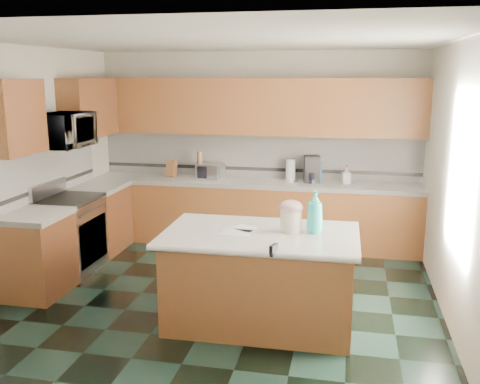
% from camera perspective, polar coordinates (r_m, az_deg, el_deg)
% --- Properties ---
extents(floor, '(4.60, 4.60, 0.00)m').
position_cam_1_polar(floor, '(5.88, -2.16, -11.38)').
color(floor, black).
rests_on(floor, ground).
extents(ceiling, '(4.60, 4.60, 0.00)m').
position_cam_1_polar(ceiling, '(5.40, -2.40, 15.88)').
color(ceiling, white).
rests_on(ceiling, ground).
extents(wall_back, '(4.60, 0.04, 2.70)m').
position_cam_1_polar(wall_back, '(7.73, 1.87, 4.79)').
color(wall_back, silver).
rests_on(wall_back, ground).
extents(wall_front, '(4.60, 0.04, 2.70)m').
position_cam_1_polar(wall_front, '(3.34, -11.92, -5.67)').
color(wall_front, silver).
rests_on(wall_front, ground).
extents(wall_left, '(0.04, 4.60, 2.70)m').
position_cam_1_polar(wall_left, '(6.44, -22.76, 2.30)').
color(wall_left, silver).
rests_on(wall_left, ground).
extents(wall_right, '(0.04, 4.60, 2.70)m').
position_cam_1_polar(wall_right, '(5.42, 22.27, 0.60)').
color(wall_right, silver).
rests_on(wall_right, ground).
extents(back_base_cab, '(4.60, 0.60, 0.86)m').
position_cam_1_polar(back_base_cab, '(7.59, 1.41, -2.42)').
color(back_base_cab, '#32190D').
rests_on(back_base_cab, ground).
extents(back_countertop, '(4.60, 0.64, 0.06)m').
position_cam_1_polar(back_countertop, '(7.49, 1.43, 0.98)').
color(back_countertop, white).
rests_on(back_countertop, back_base_cab).
extents(back_upper_cab, '(4.60, 0.33, 0.78)m').
position_cam_1_polar(back_upper_cab, '(7.49, 1.66, 9.09)').
color(back_upper_cab, '#32190D').
rests_on(back_upper_cab, wall_back).
extents(back_backsplash, '(4.60, 0.02, 0.63)m').
position_cam_1_polar(back_backsplash, '(7.71, 1.83, 3.91)').
color(back_backsplash, silver).
rests_on(back_backsplash, back_countertop).
extents(back_accent_band, '(4.60, 0.01, 0.05)m').
position_cam_1_polar(back_accent_band, '(7.74, 1.81, 2.48)').
color(back_accent_band, black).
rests_on(back_accent_band, back_countertop).
extents(left_base_cab_rear, '(0.60, 0.82, 0.86)m').
position_cam_1_polar(left_base_cab_rear, '(7.56, -14.70, -2.90)').
color(left_base_cab_rear, '#32190D').
rests_on(left_base_cab_rear, ground).
extents(left_counter_rear, '(0.64, 0.82, 0.06)m').
position_cam_1_polar(left_counter_rear, '(7.45, -14.89, 0.51)').
color(left_counter_rear, white).
rests_on(left_counter_rear, left_base_cab_rear).
extents(left_base_cab_front, '(0.60, 0.72, 0.86)m').
position_cam_1_polar(left_base_cab_front, '(6.29, -20.86, -6.43)').
color(left_base_cab_front, '#32190D').
rests_on(left_base_cab_front, ground).
extents(left_counter_front, '(0.64, 0.72, 0.06)m').
position_cam_1_polar(left_counter_front, '(6.16, -21.19, -2.37)').
color(left_counter_front, white).
rests_on(left_counter_front, left_base_cab_front).
extents(left_backsplash, '(0.02, 2.30, 0.63)m').
position_cam_1_polar(left_backsplash, '(6.90, -19.92, 2.16)').
color(left_backsplash, silver).
rests_on(left_backsplash, wall_left).
extents(left_accent_band, '(0.01, 2.30, 0.05)m').
position_cam_1_polar(left_accent_band, '(6.93, -19.76, 0.58)').
color(left_accent_band, black).
rests_on(left_accent_band, wall_left).
extents(left_upper_cab_rear, '(0.33, 1.09, 0.78)m').
position_cam_1_polar(left_upper_cab_rear, '(7.50, -15.81, 8.64)').
color(left_upper_cab_rear, '#32190D').
rests_on(left_upper_cab_rear, wall_left).
extents(left_upper_cab_front, '(0.33, 0.72, 0.78)m').
position_cam_1_polar(left_upper_cab_front, '(6.07, -23.05, 7.34)').
color(left_upper_cab_front, '#32190D').
rests_on(left_upper_cab_front, wall_left).
extents(range_body, '(0.60, 0.76, 0.88)m').
position_cam_1_polar(range_body, '(6.89, -17.59, -4.49)').
color(range_body, '#B7B7BC').
rests_on(range_body, ground).
extents(range_oven_door, '(0.02, 0.68, 0.55)m').
position_cam_1_polar(range_oven_door, '(6.76, -15.42, -5.01)').
color(range_oven_door, black).
rests_on(range_oven_door, range_body).
extents(range_cooktop, '(0.62, 0.78, 0.04)m').
position_cam_1_polar(range_cooktop, '(6.77, -17.85, -0.76)').
color(range_cooktop, black).
rests_on(range_cooktop, range_body).
extents(range_handle, '(0.02, 0.66, 0.02)m').
position_cam_1_polar(range_handle, '(6.65, -15.37, -1.90)').
color(range_handle, '#B7B7BC').
rests_on(range_handle, range_body).
extents(range_backguard, '(0.06, 0.76, 0.18)m').
position_cam_1_polar(range_backguard, '(6.88, -19.80, 0.32)').
color(range_backguard, '#B7B7BC').
rests_on(range_backguard, range_body).
extents(microwave, '(0.50, 0.73, 0.41)m').
position_cam_1_polar(microwave, '(6.64, -18.32, 6.25)').
color(microwave, '#B7B7BC').
rests_on(microwave, wall_left).
extents(island_base, '(1.74, 1.01, 0.86)m').
position_cam_1_polar(island_base, '(5.22, 2.17, -9.46)').
color(island_base, '#32190D').
rests_on(island_base, ground).
extents(island_top, '(1.84, 1.11, 0.06)m').
position_cam_1_polar(island_top, '(5.06, 2.22, -4.62)').
color(island_top, white).
rests_on(island_top, island_base).
extents(island_bullnose, '(1.83, 0.08, 0.06)m').
position_cam_1_polar(island_bullnose, '(4.55, 1.08, -6.59)').
color(island_bullnose, white).
rests_on(island_bullnose, island_base).
extents(treat_jar, '(0.23, 0.23, 0.21)m').
position_cam_1_polar(treat_jar, '(5.05, 5.45, -3.12)').
color(treat_jar, beige).
rests_on(treat_jar, island_top).
extents(treat_jar_lid, '(0.22, 0.22, 0.14)m').
position_cam_1_polar(treat_jar_lid, '(5.02, 5.48, -1.62)').
color(treat_jar_lid, '#C78D97').
rests_on(treat_jar_lid, treat_jar).
extents(treat_jar_knob, '(0.07, 0.02, 0.02)m').
position_cam_1_polar(treat_jar_knob, '(5.01, 5.49, -1.09)').
color(treat_jar_knob, tan).
rests_on(treat_jar_knob, treat_jar_lid).
extents(treat_jar_knob_end_l, '(0.04, 0.04, 0.04)m').
position_cam_1_polar(treat_jar_knob_end_l, '(5.01, 5.08, -1.08)').
color(treat_jar_knob_end_l, tan).
rests_on(treat_jar_knob_end_l, treat_jar_lid).
extents(treat_jar_knob_end_r, '(0.04, 0.04, 0.04)m').
position_cam_1_polar(treat_jar_knob_end_r, '(5.00, 5.90, -1.11)').
color(treat_jar_knob_end_r, tan).
rests_on(treat_jar_knob_end_r, treat_jar_lid).
extents(soap_bottle_island, '(0.20, 0.20, 0.40)m').
position_cam_1_polar(soap_bottle_island, '(5.04, 8.00, -2.10)').
color(soap_bottle_island, '#27B7B4').
rests_on(soap_bottle_island, island_top).
extents(paper_sheet_a, '(0.29, 0.22, 0.00)m').
position_cam_1_polar(paper_sheet_a, '(5.04, -0.42, -4.33)').
color(paper_sheet_a, white).
rests_on(paper_sheet_a, island_top).
extents(paper_sheet_b, '(0.31, 0.28, 0.00)m').
position_cam_1_polar(paper_sheet_b, '(5.17, 0.58, -3.89)').
color(paper_sheet_b, white).
rests_on(paper_sheet_b, island_top).
extents(clamp_body, '(0.07, 0.11, 0.10)m').
position_cam_1_polar(clamp_body, '(4.53, 3.62, -6.19)').
color(clamp_body, black).
rests_on(clamp_body, island_top).
extents(clamp_handle, '(0.02, 0.07, 0.02)m').
position_cam_1_polar(clamp_handle, '(4.48, 3.50, -6.69)').
color(clamp_handle, black).
rests_on(clamp_handle, island_top).
extents(knife_block, '(0.15, 0.19, 0.26)m').
position_cam_1_polar(knife_block, '(7.81, -7.33, 2.47)').
color(knife_block, '#472814').
rests_on(knife_block, back_countertop).
extents(utensil_crock, '(0.12, 0.12, 0.15)m').
position_cam_1_polar(utensil_crock, '(7.73, -4.33, 2.12)').
color(utensil_crock, black).
rests_on(utensil_crock, back_countertop).
extents(utensil_bundle, '(0.07, 0.07, 0.23)m').
position_cam_1_polar(utensil_bundle, '(7.69, -4.35, 3.51)').
color(utensil_bundle, '#472814').
rests_on(utensil_bundle, utensil_crock).
extents(toaster_oven, '(0.41, 0.33, 0.21)m').
position_cam_1_polar(toaster_oven, '(7.65, -3.18, 2.23)').
color(toaster_oven, '#B7B7BC').
rests_on(toaster_oven, back_countertop).
extents(toaster_oven_door, '(0.32, 0.01, 0.17)m').
position_cam_1_polar(toaster_oven_door, '(7.54, -3.41, 2.08)').
color(toaster_oven_door, black).
rests_on(toaster_oven_door, toaster_oven).
extents(paper_towel, '(0.13, 0.13, 0.30)m').
position_cam_1_polar(paper_towel, '(7.48, 5.41, 2.33)').
color(paper_towel, white).
rests_on(paper_towel, back_countertop).
extents(paper_towel_base, '(0.20, 0.20, 0.01)m').
position_cam_1_polar(paper_towel_base, '(7.51, 5.38, 1.25)').
color(paper_towel_base, '#B7B7BC').
rests_on(paper_towel_base, back_countertop).
extents(water_jug, '(0.17, 0.17, 0.28)m').
position_cam_1_polar(water_jug, '(7.42, 8.08, 2.10)').
color(water_jug, teal).
rests_on(water_jug, back_countertop).
extents(water_jug_neck, '(0.08, 0.08, 0.04)m').
position_cam_1_polar(water_jug_neck, '(7.39, 8.12, 3.33)').
color(water_jug_neck, teal).
rests_on(water_jug_neck, water_jug).
extents(coffee_maker, '(0.25, 0.26, 0.36)m').
position_cam_1_polar(coffee_maker, '(7.43, 7.67, 2.44)').
color(coffee_maker, black).
rests_on(coffee_maker, back_countertop).
extents(coffee_carafe, '(0.15, 0.15, 0.15)m').
position_cam_1_polar(coffee_carafe, '(7.40, 7.62, 1.56)').
color(coffee_carafe, black).
rests_on(coffee_carafe, back_countertop).
extents(soap_bottle_back, '(0.12, 0.13, 0.23)m').
position_cam_1_polar(soap_bottle_back, '(7.40, 11.27, 1.75)').
color(soap_bottle_back, white).
rests_on(soap_bottle_back, back_countertop).
extents(soap_back_cap, '(0.02, 0.02, 0.03)m').
position_cam_1_polar(soap_back_cap, '(7.37, 11.32, 2.75)').
color(soap_back_cap, red).
rests_on(soap_back_cap, soap_bottle_back).
extents(window_light_proxy, '(0.02, 1.40, 1.10)m').
position_cam_1_polar(window_light_proxy, '(5.20, 22.47, 1.79)').
color(window_light_proxy, white).
rests_on(window_light_proxy, wall_right).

